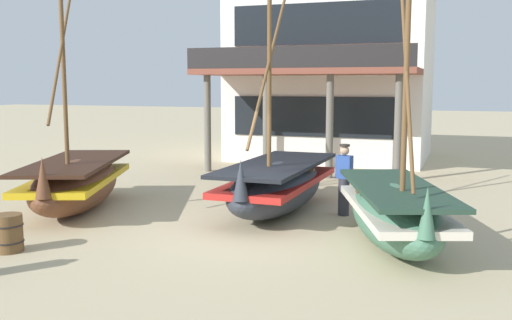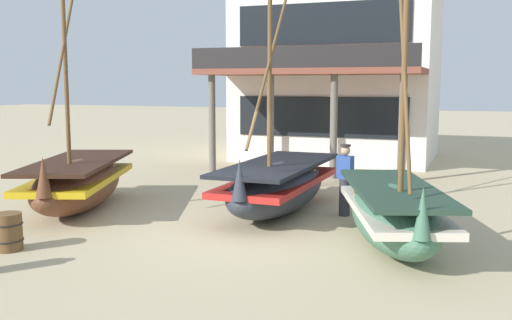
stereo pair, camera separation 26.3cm
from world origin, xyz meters
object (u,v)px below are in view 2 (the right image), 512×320
Objects in this scene: fishing_boat_far_right at (78,182)px; wooden_barrel at (8,232)px; fishing_boat_near_left at (393,213)px; harbor_building_main at (340,72)px; fishing_boat_centre_large at (278,185)px; fisherman_by_hull at (345,181)px.

wooden_barrel is (1.07, -3.43, -0.33)m from fishing_boat_far_right.
harbor_building_main reaches higher than fishing_boat_near_left.
fishing_boat_centre_large is at bearing -84.49° from harbor_building_main.
fisherman_by_hull is 0.18× the size of harbor_building_main.
fishing_boat_far_right is 3.61m from wooden_barrel.
fishing_boat_near_left is 14.00m from harbor_building_main.
harbor_building_main reaches higher than wooden_barrel.
harbor_building_main is (-1.07, 11.04, 2.88)m from fishing_boat_centre_large.
wooden_barrel is at bearing -72.61° from fishing_boat_far_right.
fishing_boat_near_left is 0.94× the size of fishing_boat_centre_large.
harbor_building_main is (-4.07, 13.08, 2.89)m from fishing_boat_near_left.
fishing_boat_centre_large is 4.93m from fishing_boat_far_right.
wooden_barrel is (-3.65, -4.84, -0.32)m from fishing_boat_centre_large.
fishing_boat_far_right reaches higher than fishing_boat_near_left.
harbor_building_main is at bearing 107.28° from fishing_boat_near_left.
fishing_boat_near_left is 7.22m from wooden_barrel.
fisherman_by_hull is 2.41× the size of wooden_barrel.
harbor_building_main is (2.59, 15.88, 3.20)m from wooden_barrel.
fishing_boat_near_left is at bearing 22.83° from wooden_barrel.
fishing_boat_near_left is at bearing -34.16° from fishing_boat_centre_large.
fishing_boat_far_right is 8.44× the size of wooden_barrel.
fishing_boat_near_left is at bearing -4.64° from fishing_boat_far_right.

